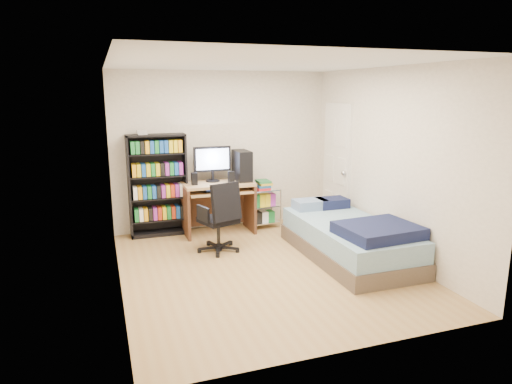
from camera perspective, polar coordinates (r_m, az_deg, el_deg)
name	(u,v)px	position (r m, az deg, el deg)	size (l,w,h in m)	color
room	(265,171)	(5.50, 1.18, 2.69)	(3.58, 4.08, 2.58)	#A78453
media_shelf	(158,184)	(7.10, -12.18, 0.97)	(0.88, 0.29, 1.62)	black
computer_desk	(224,186)	(7.15, -4.05, 0.73)	(1.07, 0.62, 1.35)	tan
office_chair	(220,229)	(6.34, -4.51, -4.69)	(0.75, 0.75, 1.00)	black
wire_cart	(264,196)	(7.40, 0.94, -0.56)	(0.52, 0.39, 0.79)	white
bed	(350,238)	(6.23, 11.62, -5.67)	(1.07, 2.14, 0.61)	brown
door	(337,166)	(7.46, 10.07, 3.17)	(0.12, 0.80, 2.00)	silver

